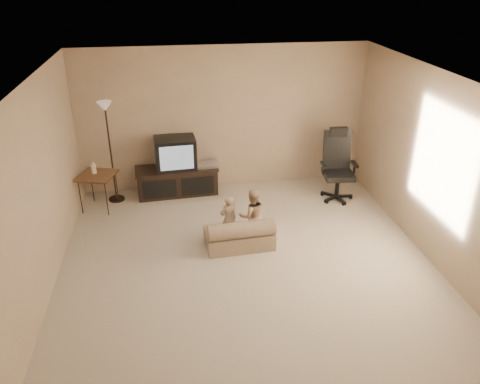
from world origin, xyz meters
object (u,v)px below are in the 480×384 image
object	(u,v)px
side_table	(96,176)
tv_stand	(177,171)
child_sofa	(240,236)
toddler_left	(228,219)
toddler_right	(252,216)
office_chair	(337,174)
floor_lamp	(108,130)

from	to	relation	value
side_table	tv_stand	bearing A→B (deg)	16.05
child_sofa	side_table	bearing A→B (deg)	140.61
toddler_left	toddler_right	distance (m)	0.35
tv_stand	office_chair	world-z (taller)	office_chair
toddler_right	office_chair	bearing A→B (deg)	-148.46
child_sofa	toddler_right	bearing A→B (deg)	33.50
child_sofa	toddler_right	size ratio (longest dim) A/B	1.18
office_chair	side_table	bearing A→B (deg)	-177.68
office_chair	toddler_right	distance (m)	2.06
floor_lamp	toddler_right	distance (m)	2.79
side_table	toddler_left	distance (m)	2.40
floor_lamp	side_table	bearing A→B (deg)	-131.16
tv_stand	office_chair	distance (m)	2.77
child_sofa	office_chair	bearing A→B (deg)	31.81
toddler_right	child_sofa	bearing A→B (deg)	33.43
tv_stand	floor_lamp	world-z (taller)	floor_lamp
tv_stand	child_sofa	xyz separation A→B (m)	(0.82, -1.91, -0.24)
office_chair	toddler_right	bearing A→B (deg)	-139.70
tv_stand	office_chair	bearing A→B (deg)	-15.93
tv_stand	toddler_right	bearing A→B (deg)	-63.71
side_table	floor_lamp	world-z (taller)	floor_lamp
side_table	office_chair	bearing A→B (deg)	-2.90
floor_lamp	child_sofa	distance (m)	2.82
office_chair	toddler_left	distance (m)	2.32
child_sofa	toddler_left	xyz separation A→B (m)	(-0.14, 0.20, 0.17)
side_table	floor_lamp	bearing A→B (deg)	48.84
office_chair	floor_lamp	xyz separation A→B (m)	(-3.77, 0.47, 0.82)
floor_lamp	child_sofa	bearing A→B (deg)	-43.71
side_table	toddler_left	size ratio (longest dim) A/B	1.13
tv_stand	toddler_left	size ratio (longest dim) A/B	2.01
side_table	toddler_right	size ratio (longest dim) A/B	0.99
tv_stand	toddler_left	world-z (taller)	tv_stand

